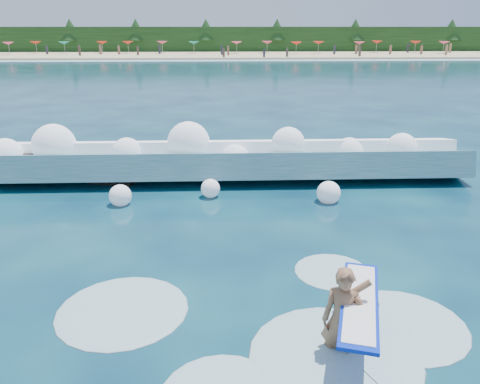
{
  "coord_description": "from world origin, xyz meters",
  "views": [
    {
      "loc": [
        1.04,
        -9.46,
        5.3
      ],
      "look_at": [
        1.5,
        2.0,
        1.2
      ],
      "focal_mm": 35.0,
      "sensor_mm": 36.0,
      "label": 1
    }
  ],
  "objects": [
    {
      "name": "wave_spray",
      "position": [
        -0.32,
        7.07,
        1.04
      ],
      "size": [
        15.33,
        4.3,
        2.07
      ],
      "color": "white",
      "rests_on": "ground"
    },
    {
      "name": "surfer_with_board",
      "position": [
        3.08,
        -2.88,
        0.71
      ],
      "size": [
        1.36,
        3.04,
        1.91
      ],
      "color": "brown",
      "rests_on": "ground"
    },
    {
      "name": "breaking_wave",
      "position": [
        0.53,
        7.12,
        0.56
      ],
      "size": [
        18.54,
        2.86,
        1.6
      ],
      "color": "teal",
      "rests_on": "ground"
    },
    {
      "name": "wet_band",
      "position": [
        0.0,
        67.0,
        0.04
      ],
      "size": [
        140.0,
        5.0,
        0.08
      ],
      "primitive_type": "cube",
      "color": "silver",
      "rests_on": "ground"
    },
    {
      "name": "treeline",
      "position": [
        0.0,
        88.0,
        2.5
      ],
      "size": [
        140.0,
        4.0,
        5.0
      ],
      "primitive_type": "cube",
      "color": "black",
      "rests_on": "ground"
    },
    {
      "name": "ground",
      "position": [
        0.0,
        0.0,
        0.0
      ],
      "size": [
        200.0,
        200.0,
        0.0
      ],
      "primitive_type": "plane",
      "color": "#07203A",
      "rests_on": "ground"
    },
    {
      "name": "surf_foam",
      "position": [
        2.35,
        -2.42,
        0.0
      ],
      "size": [
        9.35,
        5.6,
        0.15
      ],
      "color": "silver",
      "rests_on": "ground"
    },
    {
      "name": "beach",
      "position": [
        0.0,
        78.0,
        0.2
      ],
      "size": [
        140.0,
        20.0,
        0.4
      ],
      "primitive_type": "cube",
      "color": "tan",
      "rests_on": "ground"
    },
    {
      "name": "rock_cluster",
      "position": [
        -3.17,
        7.61,
        0.38
      ],
      "size": [
        8.04,
        3.05,
        1.21
      ],
      "color": "black",
      "rests_on": "ground"
    },
    {
      "name": "beachgoers",
      "position": [
        0.61,
        73.9,
        1.08
      ],
      "size": [
        105.57,
        12.58,
        1.91
      ],
      "color": "#3F332D",
      "rests_on": "ground"
    },
    {
      "name": "beach_umbrellas",
      "position": [
        -0.23,
        80.24,
        2.25
      ],
      "size": [
        114.28,
        6.91,
        0.5
      ],
      "color": "red",
      "rests_on": "ground"
    }
  ]
}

